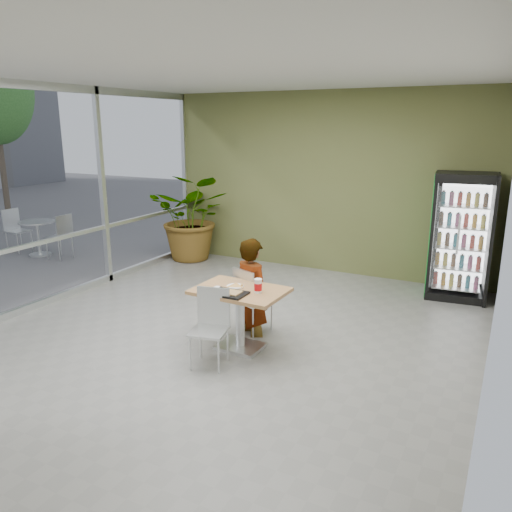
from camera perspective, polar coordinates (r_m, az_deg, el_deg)
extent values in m
plane|color=slate|center=(6.41, -3.81, -9.36)|extent=(7.00, 7.00, 0.00)
cube|color=#A97348|center=(5.87, -1.85, -4.01)|extent=(1.07, 0.76, 0.04)
cylinder|color=silver|center=(6.00, -1.82, -7.40)|extent=(0.11, 0.11, 0.71)
cube|color=silver|center=(6.13, -1.79, -10.28)|extent=(0.54, 0.43, 0.04)
cube|color=silver|center=(6.48, -0.24, -5.14)|extent=(0.49, 0.49, 0.03)
cube|color=silver|center=(6.29, -1.48, -3.58)|extent=(0.37, 0.16, 0.45)
cylinder|color=silver|center=(6.55, 1.80, -6.85)|extent=(0.02, 0.02, 0.41)
cylinder|color=silver|center=(6.77, -0.15, -6.10)|extent=(0.02, 0.02, 0.41)
cylinder|color=silver|center=(6.34, -0.34, -7.60)|extent=(0.02, 0.02, 0.41)
cylinder|color=silver|center=(6.57, -2.27, -6.79)|extent=(0.02, 0.02, 0.41)
cube|color=silver|center=(5.59, -5.42, -8.58)|extent=(0.46, 0.46, 0.03)
cube|color=silver|center=(5.66, -4.86, -5.77)|extent=(0.38, 0.11, 0.45)
cylinder|color=silver|center=(5.59, -7.54, -10.95)|extent=(0.02, 0.02, 0.41)
cylinder|color=silver|center=(5.49, -4.30, -11.38)|extent=(0.02, 0.02, 0.41)
cylinder|color=silver|center=(5.86, -6.36, -9.63)|extent=(0.02, 0.02, 0.41)
cylinder|color=silver|center=(5.77, -3.26, -10.00)|extent=(0.02, 0.02, 0.41)
imported|color=black|center=(6.42, -0.45, -4.72)|extent=(0.66, 0.54, 1.55)
cylinder|color=white|center=(5.95, -2.39, -3.47)|extent=(0.20, 0.20, 0.01)
cylinder|color=white|center=(5.72, 0.24, -3.48)|extent=(0.09, 0.09, 0.15)
cylinder|color=red|center=(5.72, 0.24, -3.53)|extent=(0.09, 0.09, 0.09)
cylinder|color=white|center=(5.69, 0.24, -2.70)|extent=(0.09, 0.09, 0.01)
cube|color=white|center=(5.85, -4.38, -3.78)|extent=(0.16, 0.16, 0.02)
cube|color=black|center=(5.69, -3.10, -4.29)|extent=(0.40, 0.29, 0.02)
cube|color=black|center=(8.21, 22.33, 2.06)|extent=(0.94, 0.77, 1.93)
cube|color=green|center=(8.26, 19.30, 2.42)|extent=(0.08, 0.66, 1.89)
cube|color=silver|center=(7.89, 22.11, 1.75)|extent=(0.69, 0.09, 1.55)
imported|color=#2B5C25|center=(9.92, -7.20, 4.46)|extent=(1.83, 1.68, 1.71)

